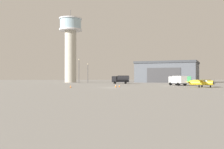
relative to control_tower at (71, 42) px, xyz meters
name	(u,v)px	position (x,y,z in m)	size (l,w,h in m)	color
ground_plane	(110,88)	(15.43, -61.33, -18.73)	(400.00, 400.00, 0.00)	gray
control_tower	(71,42)	(0.00, 0.00, 0.00)	(10.53, 10.53, 33.69)	#B2AD9E
hangar	(168,72)	(45.78, 0.90, -13.83)	(33.69, 30.15, 9.75)	#4C5159
airplane_yellow	(201,82)	(36.62, -61.07, -17.52)	(6.90, 7.36, 2.58)	gold
truck_fuel_tanker_black	(121,79)	(21.02, -25.57, -17.02)	(6.54, 4.33, 3.04)	#38383D
truck_box_white	(178,80)	(35.52, -47.46, -17.16)	(4.01, 6.91, 2.72)	#38383D
light_post_west	(79,69)	(4.98, -14.78, -13.00)	(0.44, 0.44, 9.76)	#38383D
light_post_east	(88,71)	(8.28, -7.83, -13.74)	(0.44, 0.44, 8.34)	#38383D
traffic_cone_near_left	(71,87)	(6.61, -61.97, -18.43)	(0.36, 0.36, 0.59)	black
traffic_cone_near_right	(116,86)	(16.83, -60.04, -18.37)	(0.36, 0.36, 0.72)	black
traffic_cone_mid_apron	(119,86)	(17.81, -58.37, -18.46)	(0.36, 0.36, 0.55)	black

